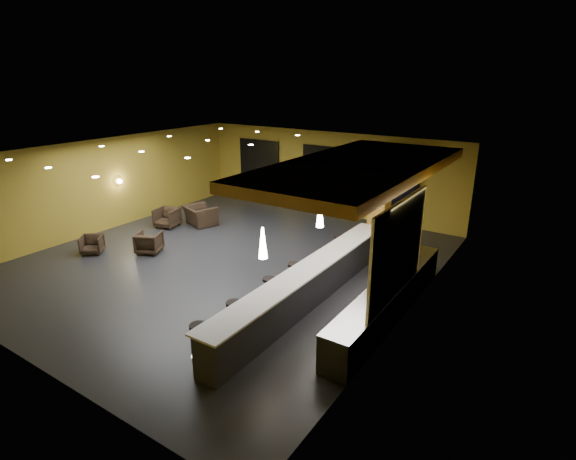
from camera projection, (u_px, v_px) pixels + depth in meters
The scene contains 35 objects.
floor at pixel (229, 262), 14.67m from camera, with size 12.00×13.00×0.10m, color black.
ceiling at pixel (223, 152), 13.48m from camera, with size 12.00×13.00×0.10m, color black.
wall_back at pixel (326, 173), 19.24m from camera, with size 12.00×0.10×3.50m, color olive.
wall_front at pixel (9, 288), 8.91m from camera, with size 12.00×0.10×3.50m, color olive.
wall_left at pixel (106, 184), 17.21m from camera, with size 0.10×13.00×3.50m, color olive.
wall_right at pixel (415, 248), 10.94m from camera, with size 0.10×13.00×3.50m, color olive.
wood_soffit at pixel (359, 167), 12.26m from camera, with size 3.60×8.00×0.28m, color #BB7E36.
window_left at pixel (259, 166), 20.98m from camera, with size 2.20×0.06×2.40m, color black.
window_center at pixel (325, 174), 19.17m from camera, with size 2.20×0.06×2.40m, color black.
window_right at pixel (392, 183), 17.62m from camera, with size 2.20×0.06×2.40m, color black.
tile_backsplash at pixel (398, 251), 10.12m from camera, with size 0.06×3.20×2.40m, color white.
bar_counter at pixel (309, 286), 11.81m from camera, with size 0.60×8.00×1.00m, color black.
bar_top at pixel (309, 268), 11.64m from camera, with size 0.78×8.10×0.05m, color beige.
prep_counter at pixel (388, 300), 11.19m from camera, with size 0.70×6.00×0.86m, color black.
prep_top at pixel (390, 284), 11.04m from camera, with size 0.72×6.00×0.03m, color silver.
wall_shelf_lower at pixel (388, 269), 10.16m from camera, with size 0.30×1.50×0.03m, color silver.
wall_shelf_upper at pixel (389, 250), 10.02m from camera, with size 0.30×1.50×0.03m, color silver.
column at pixel (380, 201), 15.03m from camera, with size 0.60×0.60×3.50m, color olive.
wall_sconce at pixel (119, 181), 17.50m from camera, with size 0.22×0.22×0.22m, color #FFE5B2.
pendant_0 at pixel (263, 243), 9.62m from camera, with size 0.20×0.20×0.70m, color white.
pendant_1 at pixel (320, 214), 11.59m from camera, with size 0.20×0.20×0.70m, color white.
pendant_2 at pixel (361, 193), 13.56m from camera, with size 0.20×0.20×0.70m, color white.
staff_a at pixel (382, 253), 13.02m from camera, with size 0.62×0.40×1.69m, color black.
staff_b at pixel (401, 245), 13.48m from camera, with size 0.87×0.68×1.79m, color black.
staff_c at pixel (408, 250), 13.24m from camera, with size 0.83×0.54×1.71m, color black.
armchair_a at pixel (92, 245), 15.16m from camera, with size 0.67×0.69×0.63m, color black.
armchair_b at pixel (149, 242), 15.22m from camera, with size 0.77×0.79×0.72m, color black.
armchair_c at pixel (167, 218), 17.75m from camera, with size 0.82×0.84×0.76m, color black.
armchair_d at pixel (200, 215), 18.01m from camera, with size 1.20×1.05×0.78m, color black.
bar_stool_0 at pixel (199, 336), 9.53m from camera, with size 0.40×0.40×0.79m.
bar_stool_1 at pixel (234, 312), 10.52m from camera, with size 0.39×0.39×0.76m.
bar_stool_2 at pixel (269, 287), 11.83m from camera, with size 0.36×0.36×0.72m.
bar_stool_3 at pixel (294, 272), 12.66m from camera, with size 0.38×0.38×0.75m.
bar_stool_4 at pixel (325, 257), 13.77m from camera, with size 0.37×0.37×0.72m.
bar_stool_5 at pixel (339, 243), 14.79m from camera, with size 0.39×0.39×0.76m.
Camera 1 is at (9.03, -10.22, 5.80)m, focal length 28.00 mm.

